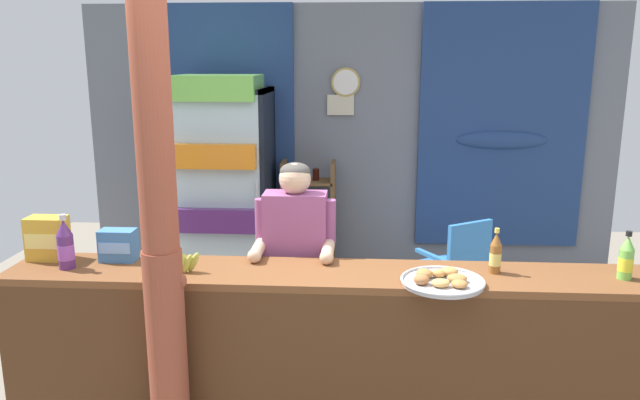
% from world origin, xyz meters
% --- Properties ---
extents(ground_plane, '(7.30, 7.30, 0.00)m').
position_xyz_m(ground_plane, '(0.00, 1.12, 0.00)').
color(ground_plane, gray).
extents(back_wall_curtained, '(4.80, 0.22, 2.57)m').
position_xyz_m(back_wall_curtained, '(0.02, 2.86, 1.31)').
color(back_wall_curtained, slate).
rests_on(back_wall_curtained, ground).
extents(stall_counter, '(3.56, 0.46, 0.97)m').
position_xyz_m(stall_counter, '(-0.04, 0.29, 0.59)').
color(stall_counter, brown).
rests_on(stall_counter, ground).
extents(timber_post, '(0.22, 0.20, 2.36)m').
position_xyz_m(timber_post, '(-0.86, 0.04, 1.13)').
color(timber_post, brown).
rests_on(timber_post, ground).
extents(drink_fridge, '(0.80, 0.73, 1.96)m').
position_xyz_m(drink_fridge, '(-1.07, 2.36, 1.08)').
color(drink_fridge, black).
rests_on(drink_fridge, ground).
extents(bottle_shelf_rack, '(0.48, 0.28, 1.20)m').
position_xyz_m(bottle_shelf_rack, '(-0.36, 2.59, 0.62)').
color(bottle_shelf_rack, brown).
rests_on(bottle_shelf_rack, ground).
extents(plastic_lawn_chair, '(0.61, 0.61, 0.86)m').
position_xyz_m(plastic_lawn_chair, '(0.89, 1.98, 0.49)').
color(plastic_lawn_chair, '#3884D6').
rests_on(plastic_lawn_chair, ground).
extents(shopkeeper, '(0.49, 0.42, 1.49)m').
position_xyz_m(shopkeeper, '(-0.28, 0.78, 0.94)').
color(shopkeeper, '#28282D').
rests_on(shopkeeper, ground).
extents(soda_bottle_grape_soda, '(0.09, 0.09, 0.30)m').
position_xyz_m(soda_bottle_grape_soda, '(-1.50, 0.35, 1.10)').
color(soda_bottle_grape_soda, '#56286B').
rests_on(soda_bottle_grape_soda, stall_counter).
extents(soda_bottle_iced_tea, '(0.06, 0.06, 0.25)m').
position_xyz_m(soda_bottle_iced_tea, '(0.83, 0.43, 1.07)').
color(soda_bottle_iced_tea, brown).
rests_on(soda_bottle_iced_tea, stall_counter).
extents(soda_bottle_lime_soda, '(0.07, 0.07, 0.26)m').
position_xyz_m(soda_bottle_lime_soda, '(1.49, 0.39, 1.08)').
color(soda_bottle_lime_soda, '#75C64C').
rests_on(soda_bottle_lime_soda, stall_counter).
extents(snack_box_choco_powder, '(0.22, 0.14, 0.25)m').
position_xyz_m(snack_box_choco_powder, '(-1.67, 0.50, 1.09)').
color(snack_box_choco_powder, gold).
rests_on(snack_box_choco_powder, stall_counter).
extents(snack_box_biscuit, '(0.20, 0.12, 0.18)m').
position_xyz_m(snack_box_biscuit, '(-1.26, 0.50, 1.06)').
color(snack_box_biscuit, '#3D75B7').
rests_on(snack_box_biscuit, stall_counter).
extents(pastry_tray, '(0.43, 0.43, 0.07)m').
position_xyz_m(pastry_tray, '(0.53, 0.24, 0.99)').
color(pastry_tray, '#BCBCC1').
rests_on(pastry_tray, stall_counter).
extents(banana_bunch, '(0.27, 0.06, 0.16)m').
position_xyz_m(banana_bunch, '(-0.88, 0.33, 1.02)').
color(banana_bunch, '#B7C647').
rests_on(banana_bunch, stall_counter).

